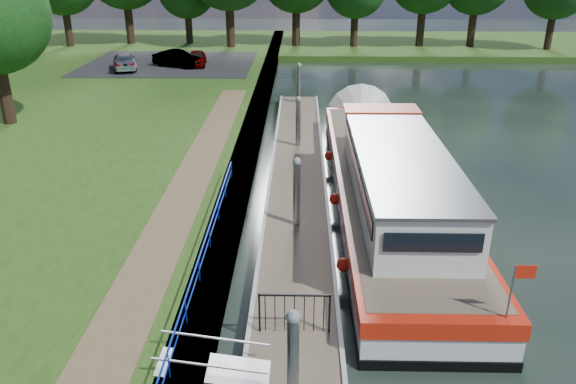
{
  "coord_description": "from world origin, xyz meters",
  "views": [
    {
      "loc": [
        0.11,
        -9.8,
        9.51
      ],
      "look_at": [
        -0.32,
        9.1,
        1.4
      ],
      "focal_mm": 35.0,
      "sensor_mm": 36.0,
      "label": 1
    }
  ],
  "objects_px": {
    "car_b": "(177,58)",
    "car_a": "(197,58)",
    "pontoon": "(297,183)",
    "car_c": "(124,61)",
    "barge": "(385,176)"
  },
  "relations": [
    {
      "from": "car_c",
      "to": "car_b",
      "type": "bearing_deg",
      "value": 178.95
    },
    {
      "from": "barge",
      "to": "car_b",
      "type": "distance_m",
      "value": 28.19
    },
    {
      "from": "barge",
      "to": "car_c",
      "type": "relative_size",
      "value": 4.76
    },
    {
      "from": "pontoon",
      "to": "car_c",
      "type": "distance_m",
      "value": 26.15
    },
    {
      "from": "car_c",
      "to": "barge",
      "type": "bearing_deg",
      "value": 108.4
    },
    {
      "from": "car_a",
      "to": "car_c",
      "type": "height_order",
      "value": "car_c"
    },
    {
      "from": "pontoon",
      "to": "barge",
      "type": "bearing_deg",
      "value": -20.95
    },
    {
      "from": "car_a",
      "to": "car_b",
      "type": "bearing_deg",
      "value": -165.76
    },
    {
      "from": "car_b",
      "to": "car_a",
      "type": "bearing_deg",
      "value": -45.1
    },
    {
      "from": "pontoon",
      "to": "barge",
      "type": "relative_size",
      "value": 1.42
    },
    {
      "from": "pontoon",
      "to": "car_b",
      "type": "distance_m",
      "value": 25.4
    },
    {
      "from": "pontoon",
      "to": "car_a",
      "type": "distance_m",
      "value": 25.37
    },
    {
      "from": "car_b",
      "to": "car_c",
      "type": "xyz_separation_m",
      "value": [
        -3.97,
        -1.25,
        -0.03
      ]
    },
    {
      "from": "car_c",
      "to": "pontoon",
      "type": "bearing_deg",
      "value": 103.9
    },
    {
      "from": "pontoon",
      "to": "car_b",
      "type": "relative_size",
      "value": 7.36
    }
  ]
}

